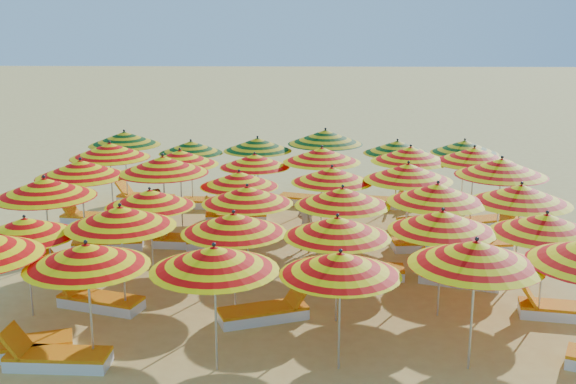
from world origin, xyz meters
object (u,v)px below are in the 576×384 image
object	(u,v)px
umbrella_34	(397,147)
lounger_11	(221,240)
lounger_5	(562,310)
umbrella_17	(521,194)
umbrella_23	(501,167)
lounger_14	(91,218)
lounger_0	(19,347)
umbrella_1	(86,255)
umbrella_31	(191,147)
umbrella_29	(474,155)
umbrella_35	(465,147)
umbrella_13	(150,198)
umbrella_15	(343,197)
lounger_9	(110,243)
umbrella_11	(546,224)
beachgoer_a	(306,225)
umbrella_4	(476,253)
umbrella_30	(124,138)
umbrella_32	(258,144)
umbrella_2	(214,258)
lounger_21	(378,202)
lounger_19	(211,202)
lounger_6	(75,270)
lounger_18	(144,198)
lounger_1	(56,358)
lounger_17	(491,221)
umbrella_25	(180,157)
umbrella_21	(332,175)
umbrella_22	(408,172)
lounger_16	(430,221)
umbrella_10	(442,221)
umbrella_3	(340,264)
umbrella_28	(411,154)
lounger_8	(457,277)
umbrella_26	(255,161)
umbrella_8	(234,223)
umbrella_20	(239,179)
umbrella_7	(120,217)
umbrella_6	(25,227)
umbrella_24	(110,150)
lounger_15	(235,216)
umbrella_18	(81,169)
umbrella_33	(325,137)
lounger_7	(363,271)
lounger_12	(429,244)
lounger_4	(265,312)
lounger_13	(473,246)
umbrella_14	(247,195)

from	to	relation	value
umbrella_34	lounger_11	xyz separation A→B (m)	(-4.79, -3.66, -1.72)
lounger_5	umbrella_17	bearing A→B (deg)	-66.67
umbrella_23	lounger_14	world-z (taller)	umbrella_23
umbrella_34	lounger_0	distance (m)	12.40
umbrella_1	umbrella_31	distance (m)	10.09
umbrella_29	umbrella_35	size ratio (longest dim) A/B	1.09
umbrella_13	umbrella_15	size ratio (longest dim) A/B	0.82
lounger_0	lounger_9	xyz separation A→B (m)	(0.06, 5.70, 0.00)
umbrella_11	umbrella_13	world-z (taller)	umbrella_11
umbrella_34	beachgoer_a	world-z (taller)	umbrella_34
umbrella_4	umbrella_30	distance (m)	13.18
umbrella_23	umbrella_32	size ratio (longest dim) A/B	1.23
umbrella_2	lounger_21	size ratio (longest dim) A/B	1.49
umbrella_29	lounger_19	bearing A→B (deg)	165.30
umbrella_35	beachgoer_a	xyz separation A→B (m)	(-4.67, -4.18, -1.20)
umbrella_11	umbrella_13	bearing A→B (deg)	165.30
lounger_6	lounger_18	xyz separation A→B (m)	(0.15, 6.32, 0.00)
lounger_1	lounger_17	world-z (taller)	same
umbrella_25	umbrella_32	size ratio (longest dim) A/B	1.03
umbrella_21	lounger_1	world-z (taller)	umbrella_21
umbrella_22	lounger_16	distance (m)	2.96
umbrella_10	umbrella_35	bearing A→B (deg)	75.35
lounger_5	lounger_19	world-z (taller)	same
umbrella_2	umbrella_3	bearing A→B (deg)	2.06
umbrella_28	lounger_8	distance (m)	4.76
lounger_8	lounger_11	size ratio (longest dim) A/B	1.00
umbrella_15	umbrella_11	bearing A→B (deg)	-27.74
umbrella_26	lounger_19	xyz separation A→B (m)	(-1.44, 1.68, -1.64)
lounger_0	lounger_9	world-z (taller)	same
umbrella_8	umbrella_20	xyz separation A→B (m)	(-0.27, 3.99, -0.09)
umbrella_7	lounger_6	size ratio (longest dim) A/B	1.25
umbrella_6	umbrella_24	distance (m)	6.38
lounger_8	lounger_15	xyz separation A→B (m)	(-5.32, 4.63, 0.00)
lounger_18	umbrella_8	bearing A→B (deg)	124.85
umbrella_1	umbrella_18	world-z (taller)	umbrella_18
umbrella_33	umbrella_6	bearing A→B (deg)	-125.02
lounger_7	lounger_12	xyz separation A→B (m)	(1.77, 1.96, 0.00)
umbrella_17	umbrella_35	size ratio (longest dim) A/B	1.06
lounger_4	lounger_7	bearing A→B (deg)	27.86
umbrella_11	lounger_13	xyz separation A→B (m)	(-0.35, 4.00, -1.77)
umbrella_1	umbrella_14	world-z (taller)	umbrella_1
umbrella_23	umbrella_28	world-z (taller)	umbrella_23
umbrella_10	lounger_7	distance (m)	2.99
umbrella_24	beachgoer_a	distance (m)	6.04
lounger_12	lounger_19	size ratio (longest dim) A/B	1.01
umbrella_7	umbrella_20	xyz separation A→B (m)	(1.89, 3.94, -0.18)
umbrella_1	umbrella_24	bearing A→B (deg)	102.55
umbrella_20	lounger_19	distance (m)	4.39
umbrella_8	umbrella_18	distance (m)	5.67
umbrella_2	umbrella_23	size ratio (longest dim) A/B	1.02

